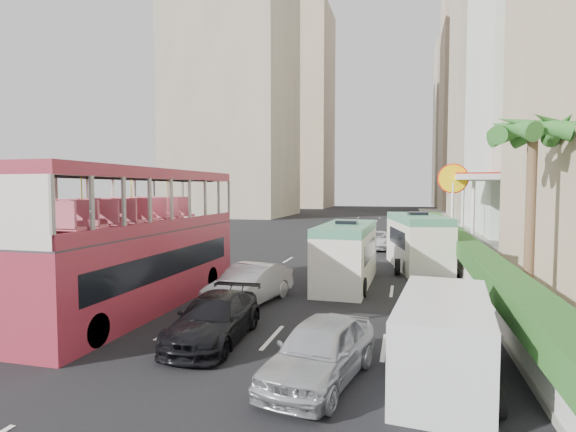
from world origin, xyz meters
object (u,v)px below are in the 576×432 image
(car_silver_lane_a, at_px, (250,304))
(car_silver_lane_b, at_px, (320,381))
(minibus_near, at_px, (346,255))
(palm_tree, at_px, (530,215))
(panel_van_far, at_px, (421,235))
(double_decker_bus, at_px, (141,239))
(van_asset, at_px, (377,249))
(car_black, at_px, (215,341))
(shell_station, at_px, (495,210))
(panel_van_near, at_px, (444,339))
(minibus_far, at_px, (417,242))

(car_silver_lane_a, height_order, car_silver_lane_b, car_silver_lane_a)
(minibus_near, relative_size, palm_tree, 0.98)
(palm_tree, bearing_deg, minibus_near, 165.92)
(minibus_near, bearing_deg, panel_van_far, 76.90)
(car_silver_lane_b, height_order, palm_tree, palm_tree)
(panel_van_far, bearing_deg, double_decker_bus, -125.02)
(panel_van_far, bearing_deg, car_silver_lane_b, -104.34)
(car_silver_lane_a, distance_m, van_asset, 17.64)
(car_black, height_order, shell_station, shell_station)
(car_black, distance_m, shell_station, 28.45)
(panel_van_far, bearing_deg, shell_station, 20.59)
(panel_van_near, bearing_deg, double_decker_bus, 165.31)
(car_black, height_order, minibus_far, minibus_far)
(panel_van_near, relative_size, shell_station, 0.60)
(van_asset, relative_size, minibus_near, 0.72)
(van_asset, bearing_deg, car_silver_lane_b, -89.76)
(car_silver_lane_a, distance_m, panel_van_far, 19.80)
(minibus_far, height_order, panel_van_near, minibus_far)
(double_decker_bus, distance_m, panel_van_near, 10.99)
(minibus_far, bearing_deg, panel_van_far, 75.35)
(car_silver_lane_b, distance_m, panel_van_near, 2.95)
(car_silver_lane_a, relative_size, minibus_far, 0.68)
(car_black, bearing_deg, palm_tree, 31.82)
(minibus_near, height_order, palm_tree, palm_tree)
(car_silver_lane_a, xyz_separation_m, van_asset, (3.72, 17.24, 0.00))
(car_silver_lane_a, distance_m, minibus_far, 11.47)
(car_silver_lane_b, distance_m, minibus_near, 10.45)
(car_black, distance_m, van_asset, 21.68)
(shell_station, bearing_deg, van_asset, -153.66)
(car_silver_lane_a, relative_size, palm_tree, 0.70)
(car_black, distance_m, palm_tree, 12.28)
(palm_tree, bearing_deg, car_silver_lane_a, -166.10)
(double_decker_bus, distance_m, van_asset, 20.30)
(double_decker_bus, distance_m, minibus_near, 8.96)
(car_silver_lane_a, relative_size, minibus_near, 0.72)
(van_asset, distance_m, minibus_near, 13.06)
(shell_station, bearing_deg, double_decker_bus, -124.82)
(car_silver_lane_b, xyz_separation_m, car_black, (-3.42, 1.88, 0.00))
(car_silver_lane_a, bearing_deg, palm_tree, 24.90)
(double_decker_bus, bearing_deg, minibus_near, 40.44)
(minibus_far, bearing_deg, car_silver_lane_b, -110.47)
(car_black, relative_size, palm_tree, 0.70)
(double_decker_bus, distance_m, shell_station, 28.02)
(minibus_near, bearing_deg, shell_station, 63.27)
(panel_van_near, bearing_deg, car_black, 175.42)
(car_black, bearing_deg, car_silver_lane_a, 92.95)
(car_silver_lane_b, bearing_deg, palm_tree, 65.06)
(double_decker_bus, height_order, panel_van_near, double_decker_bus)
(car_silver_lane_b, bearing_deg, van_asset, 101.69)
(car_silver_lane_b, bearing_deg, panel_van_near, 27.12)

